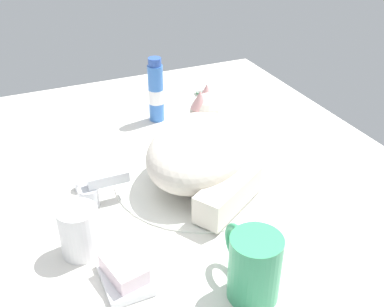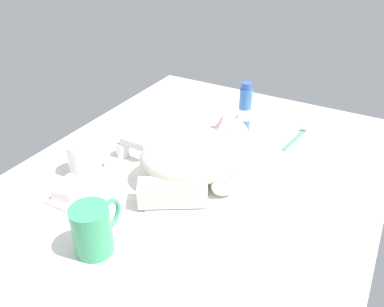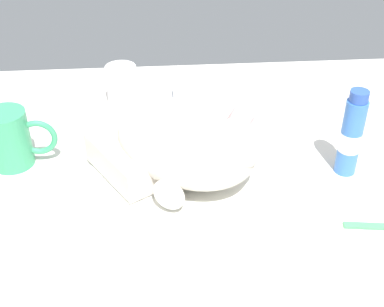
% 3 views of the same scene
% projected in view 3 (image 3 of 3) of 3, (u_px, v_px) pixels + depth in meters
% --- Properties ---
extents(ground_plane, '(1.10, 0.83, 0.03)m').
position_uv_depth(ground_plane, '(185.00, 180.00, 0.90)').
color(ground_plane, silver).
extents(sink_basin, '(0.32, 0.32, 0.01)m').
position_uv_depth(sink_basin, '(185.00, 171.00, 0.89)').
color(sink_basin, silver).
rests_on(sink_basin, ground_plane).
extents(faucet, '(0.14, 0.09, 0.06)m').
position_uv_depth(faucet, '(178.00, 102.00, 1.04)').
color(faucet, silver).
rests_on(faucet, ground_plane).
extents(cat, '(0.32, 0.31, 0.14)m').
position_uv_depth(cat, '(186.00, 144.00, 0.85)').
color(cat, beige).
rests_on(cat, sink_basin).
extents(coffee_mug, '(0.12, 0.07, 0.10)m').
position_uv_depth(coffee_mug, '(11.00, 139.00, 0.89)').
color(coffee_mug, '#389966').
rests_on(coffee_mug, ground_plane).
extents(rinse_cup, '(0.06, 0.06, 0.08)m').
position_uv_depth(rinse_cup, '(122.00, 85.00, 1.06)').
color(rinse_cup, white).
rests_on(rinse_cup, ground_plane).
extents(soap_dish, '(0.09, 0.06, 0.01)m').
position_uv_depth(soap_dish, '(79.00, 112.00, 1.04)').
color(soap_dish, white).
rests_on(soap_dish, ground_plane).
extents(soap_bar, '(0.08, 0.06, 0.02)m').
position_uv_depth(soap_bar, '(78.00, 104.00, 1.03)').
color(soap_bar, silver).
rests_on(soap_bar, soap_dish).
extents(toothpaste_bottle, '(0.04, 0.04, 0.15)m').
position_uv_depth(toothpaste_bottle, '(351.00, 135.00, 0.86)').
color(toothpaste_bottle, '#3870C6').
rests_on(toothpaste_bottle, ground_plane).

